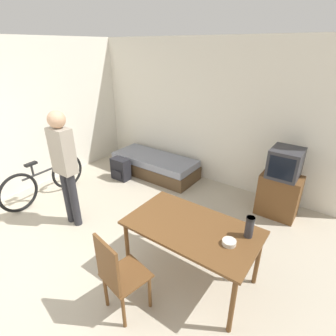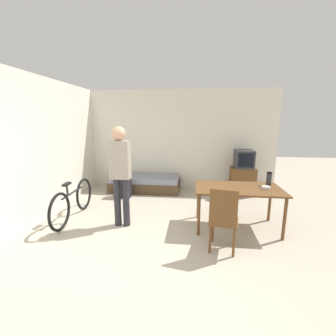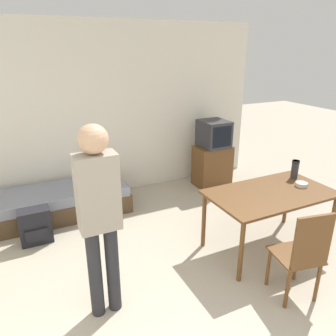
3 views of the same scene
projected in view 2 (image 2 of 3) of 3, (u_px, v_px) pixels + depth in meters
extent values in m
plane|color=#B2A893|center=(140.00, 281.00, 2.67)|extent=(20.00, 20.00, 0.00)
cube|color=silver|center=(173.00, 140.00, 6.25)|extent=(5.59, 0.06, 2.70)
cube|color=silver|center=(50.00, 146.00, 4.58)|extent=(0.06, 4.95, 2.70)
cube|color=#4C3823|center=(145.00, 186.00, 6.10)|extent=(1.87, 0.77, 0.27)
cube|color=gray|center=(145.00, 179.00, 6.06)|extent=(1.81, 0.75, 0.14)
cube|color=brown|center=(242.00, 181.00, 5.75)|extent=(0.61, 0.41, 0.71)
cube|color=#2D2D33|center=(244.00, 159.00, 5.64)|extent=(0.44, 0.49, 0.45)
cube|color=black|center=(246.00, 160.00, 5.40)|extent=(0.36, 0.01, 0.35)
cube|color=brown|center=(238.00, 188.00, 3.86)|extent=(1.45, 0.84, 0.03)
cylinder|color=brown|center=(199.00, 215.00, 3.66)|extent=(0.05, 0.05, 0.71)
cylinder|color=brown|center=(285.00, 219.00, 3.51)|extent=(0.05, 0.05, 0.71)
cylinder|color=brown|center=(198.00, 200.00, 4.36)|extent=(0.05, 0.05, 0.71)
cylinder|color=brown|center=(270.00, 203.00, 4.21)|extent=(0.05, 0.05, 0.71)
cube|color=brown|center=(223.00, 221.00, 3.25)|extent=(0.48, 0.48, 0.02)
cube|color=brown|center=(223.00, 208.00, 3.02)|extent=(0.37, 0.10, 0.52)
cylinder|color=brown|center=(235.00, 232.00, 3.40)|extent=(0.04, 0.04, 0.43)
cylinder|color=brown|center=(213.00, 229.00, 3.49)|extent=(0.04, 0.04, 0.43)
cylinder|color=brown|center=(234.00, 243.00, 3.09)|extent=(0.04, 0.04, 0.43)
cylinder|color=brown|center=(210.00, 239.00, 3.19)|extent=(0.04, 0.04, 0.43)
torus|color=black|center=(84.00, 194.00, 4.79)|extent=(0.08, 0.67, 0.67)
torus|color=black|center=(60.00, 212.00, 3.84)|extent=(0.08, 0.67, 0.67)
cylinder|color=black|center=(72.00, 193.00, 4.28)|extent=(0.07, 0.75, 0.04)
cylinder|color=black|center=(67.00, 190.00, 4.09)|extent=(0.04, 0.04, 0.20)
cube|color=black|center=(67.00, 184.00, 4.06)|extent=(0.09, 0.20, 0.04)
cylinder|color=#28282D|center=(117.00, 202.00, 4.02)|extent=(0.12, 0.12, 0.88)
cylinder|color=#28282D|center=(126.00, 202.00, 4.00)|extent=(0.12, 0.12, 0.88)
cube|color=#9E9384|center=(120.00, 160.00, 3.85)|extent=(0.34, 0.20, 0.66)
sphere|color=tan|center=(119.00, 133.00, 3.76)|extent=(0.24, 0.24, 0.24)
cylinder|color=#2D2D33|center=(269.00, 179.00, 3.96)|extent=(0.09, 0.09, 0.24)
cylinder|color=black|center=(270.00, 173.00, 3.94)|extent=(0.09, 0.09, 0.03)
cylinder|color=beige|center=(266.00, 188.00, 3.77)|extent=(0.14, 0.14, 0.05)
cube|color=black|center=(123.00, 188.00, 5.56)|extent=(0.38, 0.22, 0.45)
cube|color=black|center=(122.00, 192.00, 5.45)|extent=(0.26, 0.03, 0.16)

